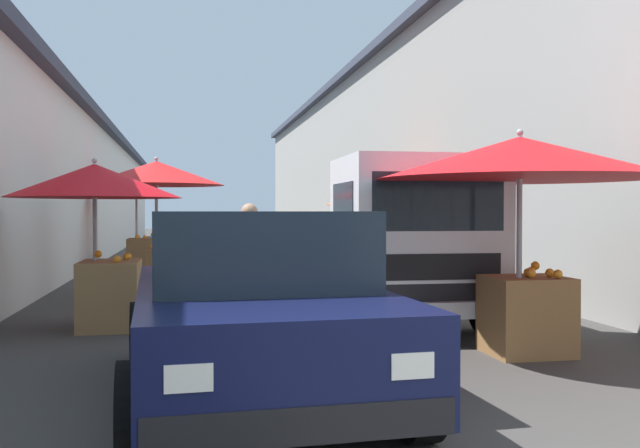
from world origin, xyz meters
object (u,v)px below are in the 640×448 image
fruit_stall_far_right (98,206)px  plastic_stool (483,284)px  fruit_stall_far_left (520,176)px  hatchback_car (251,302)px  fruit_stall_near_left (377,209)px  fruit_stall_mid_lane (157,186)px  delivery_truck (399,244)px  fruit_stall_near_right (138,204)px  vendor_by_crates (249,256)px

fruit_stall_far_right → plastic_stool: (0.98, -5.59, -1.19)m
fruit_stall_far_left → hatchback_car: 3.12m
fruit_stall_far_left → fruit_stall_near_left: 8.84m
fruit_stall_far_right → fruit_stall_mid_lane: bearing=-9.6°
delivery_truck → hatchback_car: bearing=144.3°
fruit_stall_mid_lane → fruit_stall_near_left: bearing=-60.4°
fruit_stall_near_left → hatchback_car: 10.46m
fruit_stall_far_right → delivery_truck: fruit_stall_far_right is taller
fruit_stall_near_right → plastic_stool: size_ratio=5.27×
hatchback_car → delivery_truck: bearing=-35.7°
vendor_by_crates → fruit_stall_near_right: bearing=12.0°
fruit_stall_near_right → plastic_stool: 9.94m
plastic_stool → fruit_stall_far_left: bearing=161.3°
fruit_stall_near_right → fruit_stall_near_left: (-2.88, -5.44, -0.12)m
delivery_truck → fruit_stall_near_right: bearing=21.8°
fruit_stall_mid_lane → plastic_stool: size_ratio=5.53×
fruit_stall_near_right → fruit_stall_far_right: fruit_stall_near_right is taller
fruit_stall_mid_lane → fruit_stall_far_right: size_ratio=1.11×
fruit_stall_near_right → vendor_by_crates: 9.56m
fruit_stall_far_left → fruit_stall_near_left: bearing=-6.2°
fruit_stall_mid_lane → delivery_truck: size_ratio=0.49×
fruit_stall_far_left → delivery_truck: fruit_stall_far_left is taller
fruit_stall_near_right → hatchback_car: 12.77m
fruit_stall_near_right → fruit_stall_mid_lane: bearing=-172.8°
fruit_stall_near_right → hatchback_car: (-12.62, -1.71, -0.90)m
fruit_stall_mid_lane → fruit_stall_far_right: (-3.44, 0.58, -0.38)m
fruit_stall_mid_lane → fruit_stall_near_right: size_ratio=1.05×
fruit_stall_far_left → vendor_by_crates: bearing=46.8°
fruit_stall_mid_lane → vendor_by_crates: bearing=-161.1°
fruit_stall_mid_lane → hatchback_car: 7.21m
fruit_stall_near_right → vendor_by_crates: fruit_stall_near_right is taller
fruit_stall_near_right → vendor_by_crates: bearing=-168.0°
fruit_stall_mid_lane → hatchback_car: (-7.05, -1.01, -1.15)m
vendor_by_crates → fruit_stall_near_left: bearing=-28.2°
vendor_by_crates → plastic_stool: 3.98m
fruit_stall_far_left → fruit_stall_far_right: 5.11m
fruit_stall_near_right → fruit_stall_far_right: bearing=-179.2°
fruit_stall_far_left → plastic_stool: (3.63, -1.23, -1.48)m
fruit_stall_far_left → fruit_stall_mid_lane: (6.09, 3.78, 0.09)m
fruit_stall_near_left → plastic_stool: 5.29m
fruit_stall_near_right → fruit_stall_near_left: size_ratio=1.03×
fruit_stall_far_left → fruit_stall_far_right: size_ratio=1.32×
fruit_stall_near_right → fruit_stall_far_right: 9.01m
fruit_stall_mid_lane → vendor_by_crates: fruit_stall_mid_lane is taller
hatchback_car → plastic_stool: hatchback_car is taller
hatchback_car → plastic_stool: bearing=-41.1°
fruit_stall_far_left → delivery_truck: bearing=17.0°
hatchback_car → delivery_truck: (3.00, -2.15, 0.30)m
fruit_stall_mid_lane → fruit_stall_near_left: fruit_stall_mid_lane is taller
fruit_stall_mid_lane → vendor_by_crates: 4.08m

